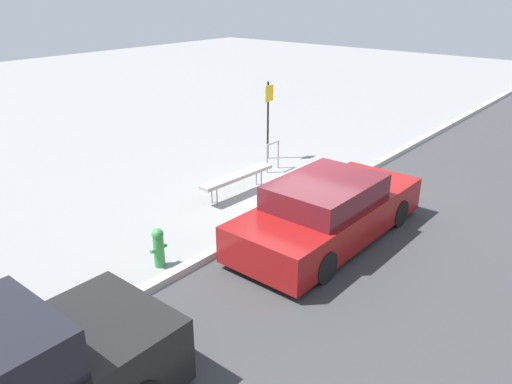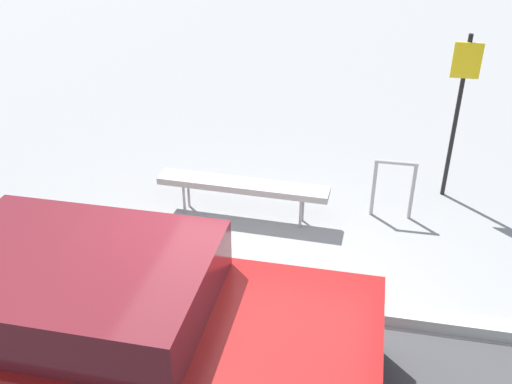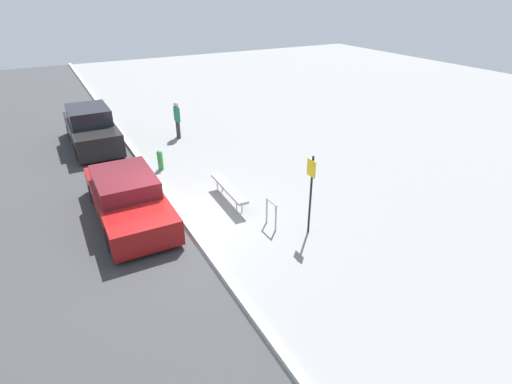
{
  "view_description": "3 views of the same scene",
  "coord_description": "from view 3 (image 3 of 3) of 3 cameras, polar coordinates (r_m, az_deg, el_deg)",
  "views": [
    {
      "loc": [
        -9.1,
        -6.03,
        4.82
      ],
      "look_at": [
        -1.22,
        0.54,
        0.57
      ],
      "focal_mm": 35.0,
      "sensor_mm": 36.0,
      "label": 1
    },
    {
      "loc": [
        0.93,
        -4.7,
        4.04
      ],
      "look_at": [
        -0.22,
        0.93,
        0.83
      ],
      "focal_mm": 40.0,
      "sensor_mm": 36.0,
      "label": 2
    },
    {
      "loc": [
        9.74,
        -2.92,
        6.17
      ],
      "look_at": [
        1.0,
        1.83,
        1.01
      ],
      "focal_mm": 28.0,
      "sensor_mm": 36.0,
      "label": 3
    }
  ],
  "objects": [
    {
      "name": "pedestrian",
      "position": [
        18.46,
        -11.19,
        10.24
      ],
      "size": [
        0.39,
        0.24,
        1.65
      ],
      "rotation": [
        0.0,
        0.0,
        6.18
      ],
      "color": "#333338",
      "rests_on": "ground_plane"
    },
    {
      "name": "parked_car_near",
      "position": [
        12.33,
        -17.84,
        -0.78
      ],
      "size": [
        4.72,
        1.87,
        1.33
      ],
      "rotation": [
        0.0,
        0.0,
        -0.01
      ],
      "color": "black",
      "rests_on": "ground_plane"
    },
    {
      "name": "bike_rack",
      "position": [
        11.28,
        2.19,
        -2.79
      ],
      "size": [
        0.55,
        0.05,
        0.83
      ],
      "rotation": [
        0.0,
        0.0,
        0.01
      ],
      "color": "#99999E",
      "rests_on": "ground_plane"
    },
    {
      "name": "curb",
      "position": [
        11.86,
        -10.13,
        -4.06
      ],
      "size": [
        60.0,
        0.2,
        0.13
      ],
      "color": "#B7B7B2",
      "rests_on": "ground_plane"
    },
    {
      "name": "fire_hydrant",
      "position": [
        15.34,
        -13.54,
        4.55
      ],
      "size": [
        0.36,
        0.22,
        0.77
      ],
      "color": "#338C3F",
      "rests_on": "ground_plane"
    },
    {
      "name": "parked_car_far",
      "position": [
        18.65,
        -22.43,
        8.32
      ],
      "size": [
        4.58,
        1.83,
        1.63
      ],
      "rotation": [
        0.0,
        0.0,
        -0.0
      ],
      "color": "black",
      "rests_on": "ground_plane"
    },
    {
      "name": "ground_plane",
      "position": [
        11.89,
        -10.11,
        -4.33
      ],
      "size": [
        60.0,
        60.0,
        0.0
      ],
      "primitive_type": "plane",
      "color": "gray"
    },
    {
      "name": "bench",
      "position": [
        12.64,
        -3.91,
        0.53
      ],
      "size": [
        2.29,
        0.41,
        0.52
      ],
      "rotation": [
        0.0,
        0.0,
        -0.04
      ],
      "color": "#99999E",
      "rests_on": "ground_plane"
    },
    {
      "name": "sign_post",
      "position": [
        10.69,
        7.83,
        0.54
      ],
      "size": [
        0.36,
        0.08,
        2.3
      ],
      "color": "black",
      "rests_on": "ground_plane"
    }
  ]
}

